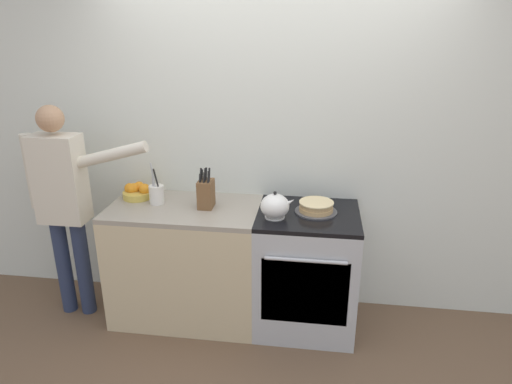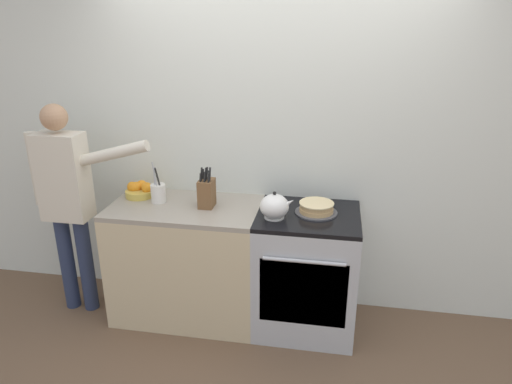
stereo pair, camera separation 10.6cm
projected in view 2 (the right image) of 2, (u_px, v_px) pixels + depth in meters
The scene contains 10 objects.
ground_plane at pixel (262, 345), 3.23m from camera, with size 16.00×16.00×0.00m, color brown.
wall_back at pixel (277, 144), 3.38m from camera, with size 8.00×0.04×2.60m.
counter_cabinet at pixel (188, 260), 3.47m from camera, with size 1.09×0.63×0.90m.
stove_range at pixel (306, 271), 3.32m from camera, with size 0.71×0.67×0.90m.
layer_cake at pixel (316, 208), 3.17m from camera, with size 0.29×0.29×0.08m.
tea_kettle at pixel (275, 206), 3.07m from camera, with size 0.24×0.20×0.19m.
knife_block at pixel (207, 193), 3.25m from camera, with size 0.10×0.14×0.30m.
utensil_crock at pixel (158, 193), 3.35m from camera, with size 0.11×0.11×0.31m.
fruit_bowl at pixel (139, 190), 3.47m from camera, with size 0.22×0.22×0.11m.
person_baker at pixel (67, 193), 3.34m from camera, with size 0.93×0.20×1.63m.
Camera 2 is at (0.41, -2.61, 2.15)m, focal length 32.00 mm.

